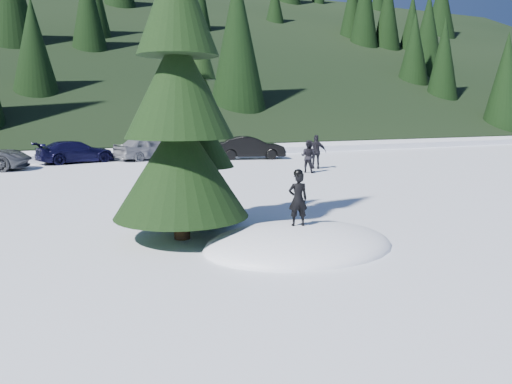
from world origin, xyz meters
name	(u,v)px	position (x,y,z in m)	size (l,w,h in m)	color
ground	(299,246)	(0.00, 0.00, 0.00)	(200.00, 200.00, 0.00)	white
snow_mound	(299,246)	(0.00, 0.00, 0.00)	(4.48, 3.52, 0.96)	white
forest_hillside	(66,28)	(0.00, 54.00, 12.50)	(200.00, 60.00, 25.00)	black
spruce_tall	(179,99)	(-2.20, 1.80, 3.32)	(3.20, 3.20, 8.60)	black
spruce_short	(201,146)	(-1.20, 3.20, 2.10)	(2.20, 2.20, 5.37)	black
child_skier	(298,199)	(-0.02, 0.04, 1.09)	(0.44, 0.29, 1.21)	black
adult_0	(308,156)	(7.25, 11.70, 0.81)	(0.78, 0.61, 1.61)	black
adult_1	(316,152)	(8.49, 12.93, 0.89)	(1.05, 0.44, 1.79)	black
car_3	(76,152)	(-2.72, 21.56, 0.65)	(1.82, 4.47, 1.30)	black
car_4	(148,148)	(1.60, 21.62, 0.74)	(1.75, 4.34, 1.48)	gray
car_5	(251,148)	(7.61, 19.37, 0.72)	(1.52, 4.35, 1.43)	black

